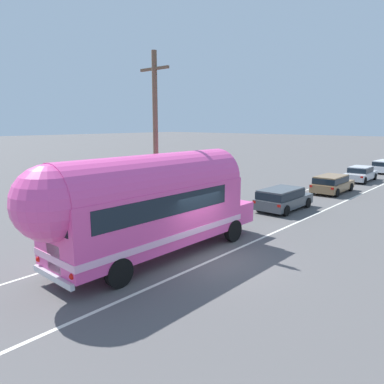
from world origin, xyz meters
The scene contains 7 objects.
ground_plane centered at (0.00, 0.00, 0.00)m, with size 300.00×300.00×0.00m, color #565454.
lane_markings centered at (-1.78, 12.00, 0.00)m, with size 3.98×80.00×0.01m.
utility_pole centered at (-4.32, 1.05, 4.42)m, with size 1.80×0.24×8.50m.
painted_bus centered at (-1.93, -1.72, 2.30)m, with size 2.64×10.88×4.12m.
car_lead centered at (-2.01, 9.38, 0.79)m, with size 1.99×4.32×1.37m.
car_second centered at (-1.87, 16.99, 0.79)m, with size 2.01×4.57×1.37m.
car_third centered at (-2.12, 24.54, 0.74)m, with size 1.99×4.81×1.37m.
Camera 1 is at (8.43, -10.74, 5.28)m, focal length 34.23 mm.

